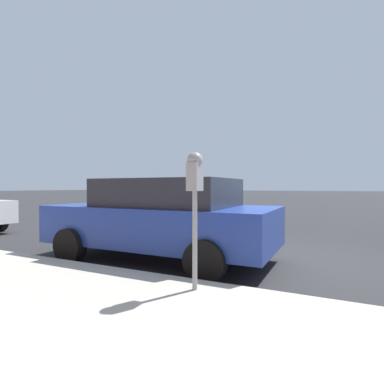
% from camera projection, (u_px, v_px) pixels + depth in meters
% --- Properties ---
extents(ground_plane, '(220.00, 220.00, 0.00)m').
position_uv_depth(ground_plane, '(282.00, 261.00, 5.68)').
color(ground_plane, '#2B2B2D').
extents(parking_meter, '(0.21, 0.19, 1.66)m').
position_uv_depth(parking_meter, '(195.00, 184.00, 3.60)').
color(parking_meter, gray).
rests_on(parking_meter, sidewalk).
extents(car_blue, '(2.17, 4.38, 1.55)m').
position_uv_depth(car_blue, '(162.00, 217.00, 5.77)').
color(car_blue, navy).
rests_on(car_blue, ground_plane).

